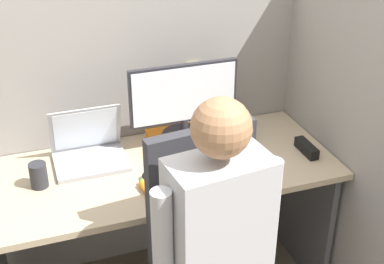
{
  "coord_description": "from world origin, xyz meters",
  "views": [
    {
      "loc": [
        -0.53,
        -1.64,
        2.04
      ],
      "look_at": [
        0.09,
        0.17,
        1.0
      ],
      "focal_mm": 50.0,
      "sensor_mm": 36.0,
      "label": 1
    }
  ],
  "objects_px": {
    "monitor": "(184,99)",
    "laptop": "(89,152)",
    "paper_box": "(184,140)",
    "person": "(222,261)",
    "coffee_mug": "(245,129)",
    "carrot_toy": "(147,192)",
    "stapler": "(307,148)",
    "pen_cup": "(39,175)"
  },
  "relations": [
    {
      "from": "monitor",
      "to": "carrot_toy",
      "type": "relative_size",
      "value": 3.26
    },
    {
      "from": "monitor",
      "to": "coffee_mug",
      "type": "bearing_deg",
      "value": -3.98
    },
    {
      "from": "monitor",
      "to": "pen_cup",
      "type": "height_order",
      "value": "monitor"
    },
    {
      "from": "stapler",
      "to": "pen_cup",
      "type": "relative_size",
      "value": 1.42
    },
    {
      "from": "paper_box",
      "to": "carrot_toy",
      "type": "bearing_deg",
      "value": -129.04
    },
    {
      "from": "laptop",
      "to": "carrot_toy",
      "type": "relative_size",
      "value": 2.05
    },
    {
      "from": "coffee_mug",
      "to": "laptop",
      "type": "bearing_deg",
      "value": 178.22
    },
    {
      "from": "laptop",
      "to": "monitor",
      "type": "bearing_deg",
      "value": -0.27
    },
    {
      "from": "carrot_toy",
      "to": "pen_cup",
      "type": "distance_m",
      "value": 0.47
    },
    {
      "from": "stapler",
      "to": "coffee_mug",
      "type": "bearing_deg",
      "value": 132.27
    },
    {
      "from": "laptop",
      "to": "stapler",
      "type": "bearing_deg",
      "value": -14.74
    },
    {
      "from": "laptop",
      "to": "coffee_mug",
      "type": "relative_size",
      "value": 3.39
    },
    {
      "from": "person",
      "to": "carrot_toy",
      "type": "bearing_deg",
      "value": 104.05
    },
    {
      "from": "paper_box",
      "to": "monitor",
      "type": "bearing_deg",
      "value": 90.0
    },
    {
      "from": "person",
      "to": "coffee_mug",
      "type": "bearing_deg",
      "value": 61.25
    },
    {
      "from": "paper_box",
      "to": "stapler",
      "type": "xyz_separation_m",
      "value": [
        0.52,
        -0.25,
        -0.0
      ]
    },
    {
      "from": "paper_box",
      "to": "laptop",
      "type": "bearing_deg",
      "value": 179.39
    },
    {
      "from": "carrot_toy",
      "to": "stapler",
      "type": "bearing_deg",
      "value": 6.54
    },
    {
      "from": "laptop",
      "to": "carrot_toy",
      "type": "distance_m",
      "value": 0.39
    },
    {
      "from": "pen_cup",
      "to": "laptop",
      "type": "bearing_deg",
      "value": 29.63
    },
    {
      "from": "paper_box",
      "to": "person",
      "type": "xyz_separation_m",
      "value": [
        -0.15,
        -0.86,
        0.01
      ]
    },
    {
      "from": "paper_box",
      "to": "stapler",
      "type": "height_order",
      "value": "paper_box"
    },
    {
      "from": "paper_box",
      "to": "coffee_mug",
      "type": "bearing_deg",
      "value": -3.49
    },
    {
      "from": "stapler",
      "to": "pen_cup",
      "type": "height_order",
      "value": "pen_cup"
    },
    {
      "from": "monitor",
      "to": "laptop",
      "type": "xyz_separation_m",
      "value": [
        -0.45,
        0.0,
        -0.19
      ]
    },
    {
      "from": "pen_cup",
      "to": "paper_box",
      "type": "bearing_deg",
      "value": 10.62
    },
    {
      "from": "laptop",
      "to": "pen_cup",
      "type": "xyz_separation_m",
      "value": [
        -0.24,
        -0.13,
        0.01
      ]
    },
    {
      "from": "laptop",
      "to": "person",
      "type": "xyz_separation_m",
      "value": [
        0.3,
        -0.86,
        -0.01
      ]
    },
    {
      "from": "paper_box",
      "to": "monitor",
      "type": "height_order",
      "value": "monitor"
    },
    {
      "from": "pen_cup",
      "to": "person",
      "type": "bearing_deg",
      "value": -53.41
    },
    {
      "from": "monitor",
      "to": "stapler",
      "type": "bearing_deg",
      "value": -26.03
    },
    {
      "from": "carrot_toy",
      "to": "coffee_mug",
      "type": "height_order",
      "value": "coffee_mug"
    },
    {
      "from": "paper_box",
      "to": "carrot_toy",
      "type": "height_order",
      "value": "paper_box"
    },
    {
      "from": "coffee_mug",
      "to": "paper_box",
      "type": "bearing_deg",
      "value": 176.51
    },
    {
      "from": "monitor",
      "to": "stapler",
      "type": "distance_m",
      "value": 0.62
    },
    {
      "from": "stapler",
      "to": "carrot_toy",
      "type": "height_order",
      "value": "stapler"
    },
    {
      "from": "paper_box",
      "to": "carrot_toy",
      "type": "xyz_separation_m",
      "value": [
        -0.28,
        -0.34,
        -0.01
      ]
    },
    {
      "from": "monitor",
      "to": "coffee_mug",
      "type": "xyz_separation_m",
      "value": [
        0.31,
        -0.02,
        -0.2
      ]
    },
    {
      "from": "carrot_toy",
      "to": "monitor",
      "type": "bearing_deg",
      "value": 51.17
    },
    {
      "from": "paper_box",
      "to": "person",
      "type": "bearing_deg",
      "value": -99.95
    },
    {
      "from": "carrot_toy",
      "to": "coffee_mug",
      "type": "distance_m",
      "value": 0.67
    },
    {
      "from": "coffee_mug",
      "to": "pen_cup",
      "type": "xyz_separation_m",
      "value": [
        -1.0,
        -0.11,
        0.01
      ]
    }
  ]
}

